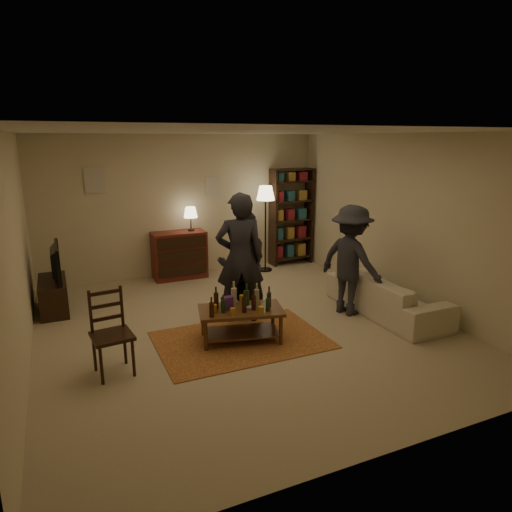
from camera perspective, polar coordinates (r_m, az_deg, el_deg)
floor at (r=6.60m, az=-1.59°, el=-8.87°), size 6.00×6.00×0.00m
room_shell at (r=8.78m, az=-13.23°, el=8.87°), size 6.00×6.00×6.00m
rug at (r=6.19m, az=-1.87°, el=-10.44°), size 2.20×1.50×0.01m
coffee_table at (r=6.04m, az=-1.96°, el=-7.07°), size 1.20×0.84×0.79m
dining_chair at (r=5.48m, az=-17.76°, el=-8.69°), size 0.48×0.48×1.00m
tv_stand at (r=7.73m, az=-24.05°, el=-3.57°), size 0.40×1.00×1.06m
dresser at (r=8.84m, az=-9.50°, el=0.28°), size 1.00×0.50×1.36m
bookshelf at (r=9.67m, az=4.41°, el=5.03°), size 0.90×0.34×2.02m
floor_lamp at (r=9.02m, az=1.21°, el=7.13°), size 0.36×0.36×1.72m
sofa at (r=7.26m, az=15.99°, el=-4.67°), size 0.81×2.08×0.61m
person_left at (r=6.53m, az=-2.02°, el=-0.30°), size 0.79×0.63×1.90m
person_right at (r=6.81m, az=-1.60°, el=-1.04°), size 0.88×0.74×1.59m
person_by_sofa at (r=7.00m, az=11.78°, el=-0.55°), size 0.91×1.21×1.67m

